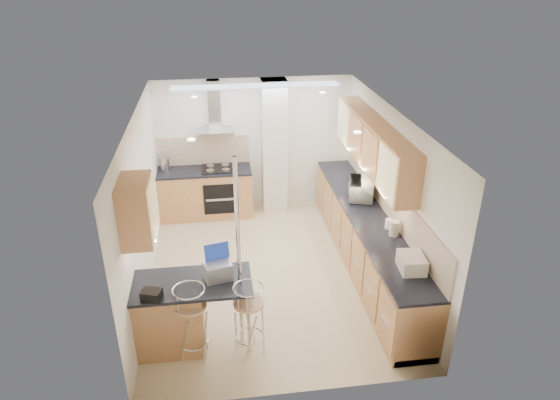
{
  "coord_description": "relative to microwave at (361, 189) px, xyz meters",
  "views": [
    {
      "loc": [
        -0.73,
        -6.43,
        4.4
      ],
      "look_at": [
        0.19,
        0.2,
        1.14
      ],
      "focal_mm": 32.0,
      "sensor_mm": 36.0,
      "label": 1
    }
  ],
  "objects": [
    {
      "name": "bar_stool_end",
      "position": [
        -1.99,
        -2.22,
        -0.59
      ],
      "size": [
        0.55,
        0.55,
        0.96
      ],
      "primitive_type": null,
      "rotation": [
        0.0,
        0.0,
        0.78
      ],
      "color": "tan",
      "rests_on": "ground"
    },
    {
      "name": "jar_c",
      "position": [
        0.12,
        -1.23,
        -0.04
      ],
      "size": [
        0.18,
        0.18,
        0.22
      ],
      "primitive_type": "cylinder",
      "rotation": [
        0.0,
        0.0,
        0.38
      ],
      "color": "beige",
      "rests_on": "right_counter"
    },
    {
      "name": "ground",
      "position": [
        -1.55,
        -0.56,
        -1.07
      ],
      "size": [
        4.8,
        4.8,
        0.0
      ],
      "primitive_type": "plane",
      "color": "tan",
      "rests_on": "ground"
    },
    {
      "name": "bag",
      "position": [
        -3.08,
        -2.29,
        -0.07
      ],
      "size": [
        0.25,
        0.22,
        0.12
      ],
      "primitive_type": "cube",
      "rotation": [
        0.0,
        0.0,
        -0.32
      ],
      "color": "black",
      "rests_on": "peninsula"
    },
    {
      "name": "microwave",
      "position": [
        0.0,
        0.0,
        0.0
      ],
      "size": [
        0.51,
        0.63,
        0.3
      ],
      "primitive_type": "imported",
      "rotation": [
        0.0,
        0.0,
        1.3
      ],
      "color": "white",
      "rests_on": "right_counter"
    },
    {
      "name": "laptop",
      "position": [
        -2.33,
        -1.98,
        -0.02
      ],
      "size": [
        0.36,
        0.3,
        0.22
      ],
      "primitive_type": "cube",
      "rotation": [
        0.0,
        0.0,
        0.23
      ],
      "color": "#95989D",
      "rests_on": "peninsula"
    },
    {
      "name": "right_counter",
      "position": [
        -0.05,
        -0.56,
        -0.61
      ],
      "size": [
        0.63,
        4.4,
        0.92
      ],
      "color": "#A67042",
      "rests_on": "ground"
    },
    {
      "name": "bread_bin",
      "position": [
        0.04,
        -2.08,
        -0.05
      ],
      "size": [
        0.33,
        0.4,
        0.2
      ],
      "primitive_type": "cube",
      "rotation": [
        0.0,
        0.0,
        -0.08
      ],
      "color": "beige",
      "rests_on": "right_counter"
    },
    {
      "name": "kettle",
      "position": [
        -3.19,
        1.61,
        -0.03
      ],
      "size": [
        0.16,
        0.16,
        0.25
      ],
      "primitive_type": "cylinder",
      "color": "#B7BABC",
      "rests_on": "back_counter"
    },
    {
      "name": "jar_b",
      "position": [
        0.13,
        0.59,
        -0.08
      ],
      "size": [
        0.12,
        0.12,
        0.14
      ],
      "primitive_type": "cylinder",
      "rotation": [
        0.0,
        0.0,
        0.07
      ],
      "color": "beige",
      "rests_on": "right_counter"
    },
    {
      "name": "bar_stool_near",
      "position": [
        -2.68,
        -2.22,
        -0.57
      ],
      "size": [
        0.49,
        0.49,
        1.0
      ],
      "primitive_type": null,
      "rotation": [
        0.0,
        0.0,
        0.23
      ],
      "color": "tan",
      "rests_on": "ground"
    },
    {
      "name": "jar_d",
      "position": [
        0.11,
        -1.03,
        -0.08
      ],
      "size": [
        0.1,
        0.1,
        0.14
      ],
      "primitive_type": "cylinder",
      "rotation": [
        0.0,
        0.0,
        0.04
      ],
      "color": "white",
      "rests_on": "right_counter"
    },
    {
      "name": "room_shell",
      "position": [
        -1.22,
        -0.19,
        0.47
      ],
      "size": [
        3.64,
        4.84,
        2.51
      ],
      "color": "white",
      "rests_on": "ground"
    },
    {
      "name": "back_counter",
      "position": [
        -2.5,
        1.54,
        -0.61
      ],
      "size": [
        1.7,
        0.63,
        0.92
      ],
      "color": "#A67042",
      "rests_on": "ground"
    },
    {
      "name": "peninsula",
      "position": [
        -2.67,
        -2.01,
        -0.6
      ],
      "size": [
        1.47,
        0.72,
        0.94
      ],
      "color": "#A67042",
      "rests_on": "ground"
    },
    {
      "name": "jar_a",
      "position": [
        -0.1,
        0.17,
        -0.06
      ],
      "size": [
        0.14,
        0.14,
        0.19
      ],
      "primitive_type": "cylinder",
      "rotation": [
        0.0,
        0.0,
        -0.14
      ],
      "color": "beige",
      "rests_on": "right_counter"
    }
  ]
}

